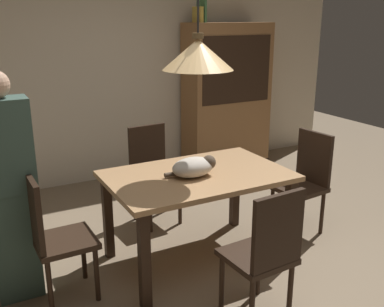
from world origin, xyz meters
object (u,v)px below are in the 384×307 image
Objects in this scene: chair_near_front at (265,250)px; book_green_slim at (202,11)px; chair_right_side at (305,178)px; book_yellow_short at (198,15)px; pendant_lamp at (198,54)px; hutch_bookcase at (227,100)px; dining_table at (197,186)px; person_standing at (9,190)px; chair_left_side at (53,233)px; chair_far_back at (153,170)px; cat_sleeping at (194,167)px.

chair_near_front is 3.58× the size of book_green_slim.
book_yellow_short reaches higher than chair_right_side.
pendant_lamp reaches higher than hutch_bookcase.
hutch_bookcase is (1.50, 2.82, 0.38)m from chair_near_front.
chair_right_side is at bearing 0.40° from dining_table.
chair_right_side is 2.50m from person_standing.
chair_left_side is at bearing -179.92° from dining_table.
chair_right_side is at bearing -88.42° from book_yellow_short.
chair_far_back is 2.14m from book_green_slim.
pendant_lamp is 5.00× the size of book_green_slim.
dining_table is 1.14m from chair_left_side.
hutch_bookcase is at bearing 31.66° from person_standing.
chair_far_back is at bearing -135.47° from book_yellow_short.
hutch_bookcase is at bearing 52.24° from dining_table.
book_yellow_short is (1.07, 2.82, 1.43)m from chair_near_front.
chair_far_back reaches higher than dining_table.
chair_left_side is at bearing 142.27° from chair_near_front.
cat_sleeping reaches higher than dining_table.
chair_far_back is 1.55m from person_standing.
book_green_slim is (1.18, 1.99, 1.15)m from cat_sleeping.
chair_right_side is 2.38× the size of cat_sleeping.
person_standing is (-2.48, 0.17, 0.30)m from chair_right_side.
chair_left_side is 1.12m from cat_sleeping.
person_standing is at bearing -152.56° from chair_far_back.
pendant_lamp is (0.01, -0.88, 1.15)m from chair_far_back.
cat_sleeping is (-0.05, -0.92, 0.32)m from chair_far_back.
pendant_lamp reaches higher than book_green_slim.
book_yellow_short is 0.77× the size of book_green_slim.
book_green_slim is (-0.00, 1.93, 1.47)m from chair_right_side.
cat_sleeping is (-0.06, 0.83, 0.32)m from chair_near_front.
dining_table is 5.38× the size of book_green_slim.
person_standing reaches higher than dining_table.
book_green_slim is at bearing 40.76° from chair_left_side.
pendant_lamp reaches higher than chair_near_front.
person_standing is (-1.30, 0.22, -0.02)m from cat_sleeping.
chair_far_back is 1.45m from pendant_lamp.
cat_sleeping is at bearing -119.58° from book_yellow_short.
chair_right_side is (1.13, -0.87, 0.00)m from chair_far_back.
chair_left_side is 1.61m from pendant_lamp.
chair_right_side is at bearing 38.26° from chair_near_front.
dining_table is 0.76× the size of hutch_bookcase.
pendant_lamp reaches higher than chair_right_side.
cat_sleeping is at bearing -177.48° from chair_right_side.
dining_table is at bearing -127.76° from hutch_bookcase.
chair_far_back is 2.38× the size of cat_sleeping.
person_standing is (-1.35, -0.70, 0.30)m from chair_far_back.
hutch_bookcase is at bearing -0.20° from book_yellow_short.
pendant_lamp reaches higher than chair_left_side.
pendant_lamp is 2.24m from book_yellow_short.
chair_far_back is 1.43m from chair_left_side.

